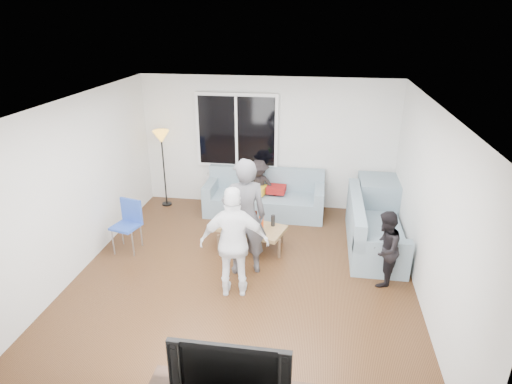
% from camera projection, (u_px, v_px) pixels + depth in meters
% --- Properties ---
extents(floor, '(5.00, 5.50, 0.04)m').
position_uv_depth(floor, '(243.00, 278.00, 6.50)').
color(floor, '#56351C').
rests_on(floor, ground).
extents(ceiling, '(5.00, 5.50, 0.04)m').
position_uv_depth(ceiling, '(241.00, 103.00, 5.49)').
color(ceiling, white).
rests_on(ceiling, ground).
extents(wall_back, '(5.00, 0.04, 2.60)m').
position_uv_depth(wall_back, '(268.00, 143.00, 8.53)').
color(wall_back, silver).
rests_on(wall_back, ground).
extents(wall_front, '(5.00, 0.04, 2.60)m').
position_uv_depth(wall_front, '(180.00, 332.00, 3.47)').
color(wall_front, silver).
rests_on(wall_front, ground).
extents(wall_left, '(0.04, 5.50, 2.60)m').
position_uv_depth(wall_left, '(74.00, 188.00, 6.35)').
color(wall_left, silver).
rests_on(wall_left, ground).
extents(wall_right, '(0.04, 5.50, 2.60)m').
position_uv_depth(wall_right, '(431.00, 209.00, 5.64)').
color(wall_right, silver).
rests_on(wall_right, ground).
extents(window_frame, '(1.62, 0.06, 1.47)m').
position_uv_depth(window_frame, '(237.00, 131.00, 8.44)').
color(window_frame, white).
rests_on(window_frame, wall_back).
extents(window_glass, '(1.50, 0.02, 1.35)m').
position_uv_depth(window_glass, '(236.00, 131.00, 8.40)').
color(window_glass, black).
rests_on(window_glass, window_frame).
extents(window_mullion, '(0.05, 0.03, 1.35)m').
position_uv_depth(window_mullion, '(236.00, 131.00, 8.40)').
color(window_mullion, white).
rests_on(window_mullion, window_frame).
extents(radiator, '(1.30, 0.12, 0.62)m').
position_uv_depth(radiator, '(237.00, 190.00, 8.88)').
color(radiator, silver).
rests_on(radiator, floor).
extents(potted_plant, '(0.21, 0.17, 0.35)m').
position_uv_depth(potted_plant, '(253.00, 169.00, 8.62)').
color(potted_plant, '#276128').
rests_on(potted_plant, radiator).
extents(vase, '(0.18, 0.18, 0.16)m').
position_uv_depth(vase, '(230.00, 172.00, 8.72)').
color(vase, white).
rests_on(vase, radiator).
extents(sofa_back_section, '(2.30, 0.85, 0.85)m').
position_uv_depth(sofa_back_section, '(264.00, 194.00, 8.40)').
color(sofa_back_section, gray).
rests_on(sofa_back_section, floor).
extents(sofa_right_section, '(2.00, 0.85, 0.85)m').
position_uv_depth(sofa_right_section, '(376.00, 224.00, 7.19)').
color(sofa_right_section, gray).
rests_on(sofa_right_section, floor).
extents(sofa_corner, '(0.85, 0.85, 0.85)m').
position_uv_depth(sofa_corner, '(381.00, 201.00, 8.09)').
color(sofa_corner, gray).
rests_on(sofa_corner, floor).
extents(cushion_yellow, '(0.44, 0.39, 0.14)m').
position_uv_depth(cushion_yellow, '(256.00, 190.00, 8.38)').
color(cushion_yellow, gold).
rests_on(cushion_yellow, sofa_back_section).
extents(cushion_red, '(0.38, 0.33, 0.13)m').
position_uv_depth(cushion_red, '(276.00, 189.00, 8.39)').
color(cushion_red, maroon).
rests_on(cushion_red, sofa_back_section).
extents(coffee_table, '(1.22, 0.88, 0.40)m').
position_uv_depth(coffee_table, '(251.00, 237.00, 7.23)').
color(coffee_table, '#9D7B4C').
rests_on(coffee_table, floor).
extents(pitcher, '(0.17, 0.17, 0.17)m').
position_uv_depth(pitcher, '(251.00, 221.00, 7.17)').
color(pitcher, maroon).
rests_on(pitcher, coffee_table).
extents(side_chair, '(0.49, 0.49, 0.86)m').
position_uv_depth(side_chair, '(126.00, 227.00, 7.08)').
color(side_chair, '#2748AA').
rests_on(side_chair, floor).
extents(floor_lamp, '(0.32, 0.32, 1.56)m').
position_uv_depth(floor_lamp, '(164.00, 169.00, 8.67)').
color(floor_lamp, gold).
rests_on(floor_lamp, floor).
extents(player_left, '(0.77, 0.62, 1.82)m').
position_uv_depth(player_left, '(244.00, 217.00, 6.32)').
color(player_left, '#4C4C51').
rests_on(player_left, floor).
extents(player_right, '(0.99, 0.52, 1.61)m').
position_uv_depth(player_right, '(234.00, 243.00, 5.83)').
color(player_right, white).
rests_on(player_right, floor).
extents(spectator_right, '(0.59, 0.66, 1.14)m').
position_uv_depth(spectator_right, '(384.00, 249.00, 6.15)').
color(spectator_right, black).
rests_on(spectator_right, floor).
extents(spectator_back, '(0.72, 0.42, 1.09)m').
position_uv_depth(spectator_back, '(259.00, 187.00, 8.40)').
color(spectator_back, black).
rests_on(spectator_back, floor).
extents(television, '(1.10, 0.14, 0.63)m').
position_uv_depth(television, '(232.00, 365.00, 3.87)').
color(television, black).
rests_on(television, tv_console).
extents(bottle_c, '(0.07, 0.07, 0.20)m').
position_uv_depth(bottle_c, '(255.00, 217.00, 7.28)').
color(bottle_c, black).
rests_on(bottle_c, coffee_table).
extents(bottle_a, '(0.07, 0.07, 0.19)m').
position_uv_depth(bottle_a, '(235.00, 218.00, 7.24)').
color(bottle_a, '#D8430C').
rests_on(bottle_a, coffee_table).
extents(bottle_d, '(0.07, 0.07, 0.24)m').
position_uv_depth(bottle_d, '(261.00, 223.00, 7.01)').
color(bottle_d, '#E14914').
rests_on(bottle_d, coffee_table).
extents(bottle_e, '(0.07, 0.07, 0.19)m').
position_uv_depth(bottle_e, '(273.00, 221.00, 7.15)').
color(bottle_e, black).
rests_on(bottle_e, coffee_table).
extents(bottle_b, '(0.08, 0.08, 0.27)m').
position_uv_depth(bottle_b, '(241.00, 223.00, 6.99)').
color(bottle_b, '#228E19').
rests_on(bottle_b, coffee_table).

